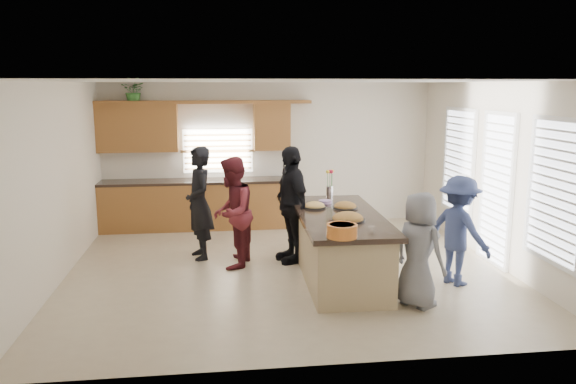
{
  "coord_description": "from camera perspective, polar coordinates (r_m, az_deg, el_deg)",
  "views": [
    {
      "loc": [
        -1.0,
        -8.08,
        2.74
      ],
      "look_at": [
        0.04,
        0.21,
        1.15
      ],
      "focal_mm": 35.0,
      "sensor_mm": 36.0,
      "label": 1
    }
  ],
  "objects": [
    {
      "name": "clear_cup",
      "position": [
        7.0,
        8.49,
        -3.8
      ],
      "size": [
        0.08,
        0.08,
        0.09
      ],
      "primitive_type": "cylinder",
      "color": "white",
      "rests_on": "island"
    },
    {
      "name": "potted_plant",
      "position": [
        11.01,
        -15.35,
        9.88
      ],
      "size": [
        0.53,
        0.49,
        0.48
      ],
      "primitive_type": "imported",
      "rotation": [
        0.0,
        0.0,
        -0.32
      ],
      "color": "#367B31",
      "rests_on": "back_cabinetry"
    },
    {
      "name": "platter_back",
      "position": [
        8.34,
        2.71,
        -1.45
      ],
      "size": [
        0.34,
        0.34,
        0.14
      ],
      "color": "black",
      "rests_on": "island"
    },
    {
      "name": "plate_stack",
      "position": [
        8.69,
        3.8,
        -0.99
      ],
      "size": [
        0.2,
        0.2,
        0.04
      ],
      "primitive_type": "cylinder",
      "color": "#9F7BB3",
      "rests_on": "island"
    },
    {
      "name": "woman_right_front",
      "position": [
        7.19,
        13.14,
        -5.75
      ],
      "size": [
        0.78,
        0.85,
        1.46
      ],
      "primitive_type": "imported",
      "rotation": [
        0.0,
        0.0,
        2.14
      ],
      "color": "slate",
      "rests_on": "ground"
    },
    {
      "name": "island",
      "position": [
        8.11,
        5.21,
        -5.66
      ],
      "size": [
        1.22,
        2.73,
        0.95
      ],
      "rotation": [
        0.0,
        0.0,
        -0.02
      ],
      "color": "tan",
      "rests_on": "ground"
    },
    {
      "name": "right_wall_glazing",
      "position": [
        9.11,
        20.56,
        1.25
      ],
      "size": [
        0.06,
        4.0,
        2.25
      ],
      "color": "white",
      "rests_on": "ground"
    },
    {
      "name": "woman_left_mid",
      "position": [
        8.53,
        -5.7,
        -2.1
      ],
      "size": [
        0.83,
        0.96,
        1.7
      ],
      "primitive_type": "imported",
      "rotation": [
        0.0,
        0.0,
        -1.83
      ],
      "color": "maroon",
      "rests_on": "ground"
    },
    {
      "name": "back_cabinetry",
      "position": [
        10.98,
        -9.5,
        1.04
      ],
      "size": [
        4.08,
        0.66,
        2.46
      ],
      "color": "olive",
      "rests_on": "ground"
    },
    {
      "name": "woman_left_front",
      "position": [
        8.75,
        0.32,
        -1.26
      ],
      "size": [
        0.69,
        1.15,
        1.83
      ],
      "primitive_type": "imported",
      "rotation": [
        0.0,
        0.0,
        -1.33
      ],
      "color": "black",
      "rests_on": "ground"
    },
    {
      "name": "platter_front",
      "position": [
        7.59,
        6.1,
        -2.73
      ],
      "size": [
        0.47,
        0.47,
        0.19
      ],
      "color": "black",
      "rests_on": "island"
    },
    {
      "name": "flower_vase",
      "position": [
        9.16,
        4.27,
        1.02
      ],
      "size": [
        0.14,
        0.14,
        0.45
      ],
      "color": "silver",
      "rests_on": "island"
    },
    {
      "name": "floor",
      "position": [
        8.59,
        -0.09,
        -7.83
      ],
      "size": [
        6.5,
        6.5,
        0.0
      ],
      "primitive_type": "plane",
      "color": "#C4B292",
      "rests_on": "ground"
    },
    {
      "name": "platter_mid",
      "position": [
        8.34,
        5.82,
        -1.49
      ],
      "size": [
        0.37,
        0.37,
        0.15
      ],
      "color": "black",
      "rests_on": "island"
    },
    {
      "name": "woman_left_back",
      "position": [
        9.02,
        -9.01,
        -1.13
      ],
      "size": [
        0.6,
        0.75,
        1.8
      ],
      "primitive_type": "imported",
      "rotation": [
        0.0,
        0.0,
        -1.29
      ],
      "color": "black",
      "rests_on": "ground"
    },
    {
      "name": "woman_right_back",
      "position": [
        8.12,
        16.95,
        -3.78
      ],
      "size": [
        0.97,
        1.14,
        1.53
      ],
      "primitive_type": "imported",
      "rotation": [
        0.0,
        0.0,
        2.06
      ],
      "color": "navy",
      "rests_on": "ground"
    },
    {
      "name": "salad_bowl",
      "position": [
        6.75,
        5.5,
        -3.87
      ],
      "size": [
        0.37,
        0.37,
        0.16
      ],
      "color": "orange",
      "rests_on": "island"
    },
    {
      "name": "room_shell",
      "position": [
        8.19,
        -0.1,
        4.89
      ],
      "size": [
        6.52,
        6.02,
        2.81
      ],
      "color": "silver",
      "rests_on": "ground"
    }
  ]
}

